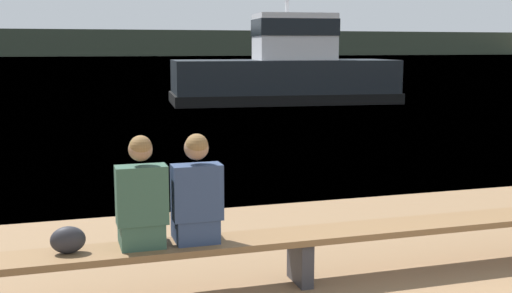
{
  "coord_description": "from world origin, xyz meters",
  "views": [
    {
      "loc": [
        -3.14,
        -2.5,
        2.21
      ],
      "look_at": [
        -0.54,
        5.91,
        0.83
      ],
      "focal_mm": 45.0,
      "sensor_mm": 36.0,
      "label": 1
    }
  ],
  "objects_px": {
    "shopping_bag": "(68,240)",
    "person_right": "(196,196)",
    "person_left": "(141,201)",
    "tugboat_red": "(285,75)",
    "bench_main": "(300,242)"
  },
  "relations": [
    {
      "from": "bench_main",
      "to": "shopping_bag",
      "type": "height_order",
      "value": "shopping_bag"
    },
    {
      "from": "person_left",
      "to": "tugboat_red",
      "type": "bearing_deg",
      "value": 66.73
    },
    {
      "from": "bench_main",
      "to": "tugboat_red",
      "type": "height_order",
      "value": "tugboat_red"
    },
    {
      "from": "person_right",
      "to": "tugboat_red",
      "type": "xyz_separation_m",
      "value": [
        7.53,
        18.62,
        0.21
      ]
    },
    {
      "from": "bench_main",
      "to": "person_right",
      "type": "relative_size",
      "value": 7.82
    },
    {
      "from": "person_right",
      "to": "tugboat_red",
      "type": "bearing_deg",
      "value": 67.99
    },
    {
      "from": "bench_main",
      "to": "tugboat_red",
      "type": "xyz_separation_m",
      "value": [
        6.54,
        18.63,
        0.71
      ]
    },
    {
      "from": "person_left",
      "to": "tugboat_red",
      "type": "relative_size",
      "value": 0.11
    },
    {
      "from": "person_left",
      "to": "shopping_bag",
      "type": "bearing_deg",
      "value": 178.68
    },
    {
      "from": "shopping_bag",
      "to": "person_right",
      "type": "bearing_deg",
      "value": -0.77
    },
    {
      "from": "person_left",
      "to": "person_right",
      "type": "xyz_separation_m",
      "value": [
        0.48,
        -0.0,
        0.0
      ]
    },
    {
      "from": "bench_main",
      "to": "person_right",
      "type": "height_order",
      "value": "person_right"
    },
    {
      "from": "person_left",
      "to": "shopping_bag",
      "type": "height_order",
      "value": "person_left"
    },
    {
      "from": "bench_main",
      "to": "tugboat_red",
      "type": "relative_size",
      "value": 0.84
    },
    {
      "from": "person_right",
      "to": "shopping_bag",
      "type": "relative_size",
      "value": 3.36
    }
  ]
}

